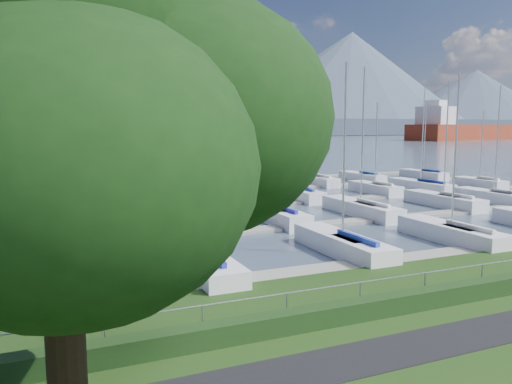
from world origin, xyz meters
TOP-DOWN VIEW (x-y plane):
  - path at (0.00, -3.00)m, footprint 160.00×2.00m
  - water at (0.00, 260.00)m, footprint 800.00×540.00m
  - hedge at (0.00, -0.40)m, footprint 80.00×0.70m
  - fence at (0.00, 0.00)m, footprint 80.00×0.04m
  - foothill at (0.00, 330.00)m, footprint 900.00×80.00m
  - mountains at (7.35, 404.62)m, footprint 1190.00×360.00m
  - docks at (0.00, 26.00)m, footprint 90.00×41.60m
  - tree at (-10.34, -5.97)m, footprint 6.85×8.64m
  - crane at (-0.42, 27.87)m, footprint 5.01×13.33m
  - cargo_ship_mid at (16.73, 210.80)m, footprint 103.36×49.64m
  - cargo_ship_east at (187.27, 180.52)m, footprint 82.85×38.37m
  - sailboat_fleet at (-2.40, 29.37)m, footprint 75.18×49.27m

SIDE VIEW (x-z plane):
  - water at x=0.00m, z-range -0.50..-0.30m
  - docks at x=0.00m, z-range -0.34..-0.09m
  - path at x=0.00m, z-range -0.01..0.03m
  - hedge at x=0.00m, z-range 0.00..0.70m
  - fence at x=0.00m, z-range 1.18..1.22m
  - cargo_ship_mid at x=16.73m, z-range -7.24..14.26m
  - cargo_ship_east at x=187.27m, z-range -7.01..14.49m
  - crane at x=-0.42m, z-range -5.85..16.50m
  - sailboat_fleet at x=-2.40m, z-range -1.17..11.88m
  - foothill at x=0.00m, z-range 0.00..12.00m
  - tree at x=-10.34m, z-range 1.65..13.40m
  - mountains at x=7.35m, z-range -10.82..104.18m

